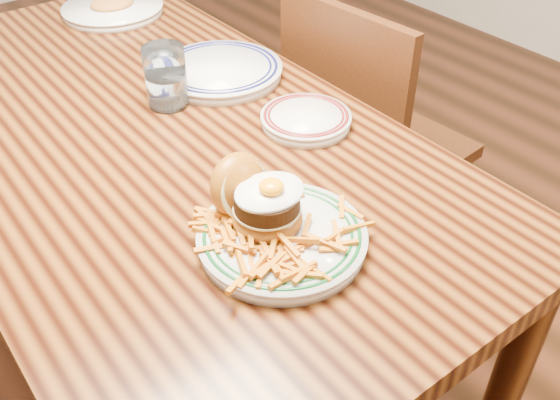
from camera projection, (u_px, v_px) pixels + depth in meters
floor at (182, 351)px, 1.77m from camera, size 6.00×6.00×0.00m
table at (152, 159)px, 1.36m from camera, size 0.85×1.60×0.75m
chair_right at (366, 142)px, 1.75m from camera, size 0.45×0.45×0.90m
main_plate at (275, 224)px, 1.00m from camera, size 0.27×0.29×0.13m
side_plate at (306, 119)px, 1.29m from camera, size 0.19×0.19×0.03m
rear_plate at (220, 70)px, 1.46m from camera, size 0.29×0.29×0.03m
water_glass at (166, 80)px, 1.34m from camera, size 0.09×0.09×0.13m
far_plate at (113, 9)px, 1.77m from camera, size 0.28×0.28×0.05m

